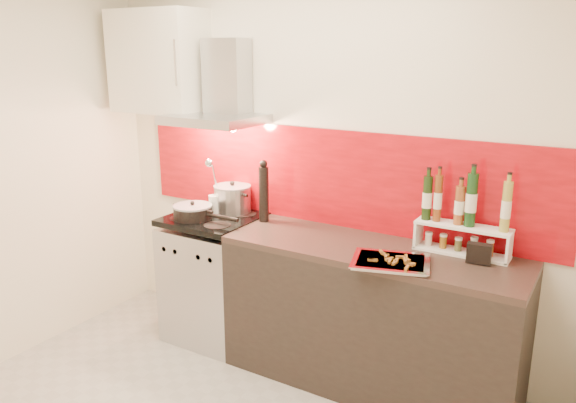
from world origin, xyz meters
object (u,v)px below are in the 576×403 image
Objects in this scene: counter at (370,317)px; baking_tray at (391,262)px; stock_pot at (233,199)px; pepper_mill at (264,192)px; saute_pan at (194,212)px; range_stove at (215,278)px.

baking_tray is at bearing -46.13° from counter.
counter is at bearing 133.87° from baking_tray.
pepper_mill is at bearing -8.59° from stock_pot.
stock_pot is at bearing 172.20° from counter.
pepper_mill is (0.30, -0.04, 0.10)m from stock_pot.
stock_pot reaches higher than saute_pan.
stock_pot is at bearing 64.52° from saute_pan.
pepper_mill reaches higher than saute_pan.
saute_pan is (-0.08, -0.11, 0.52)m from range_stove.
saute_pan is at bearing -115.48° from stock_pot.
stock_pot is at bearing 171.41° from pepper_mill.
pepper_mill is 1.09m from baking_tray.
stock_pot is at bearing 72.01° from range_stove.
baking_tray is (1.03, -0.30, -0.19)m from pepper_mill.
pepper_mill reaches higher than range_stove.
counter is at bearing 5.22° from saute_pan.
stock_pot is 1.38m from baking_tray.
counter is 1.38m from saute_pan.
baking_tray is (1.46, -0.08, -0.04)m from saute_pan.
pepper_mill is (-0.85, 0.11, 0.66)m from counter.
stock_pot is at bearing 165.32° from baking_tray.
counter is 3.45× the size of saute_pan.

